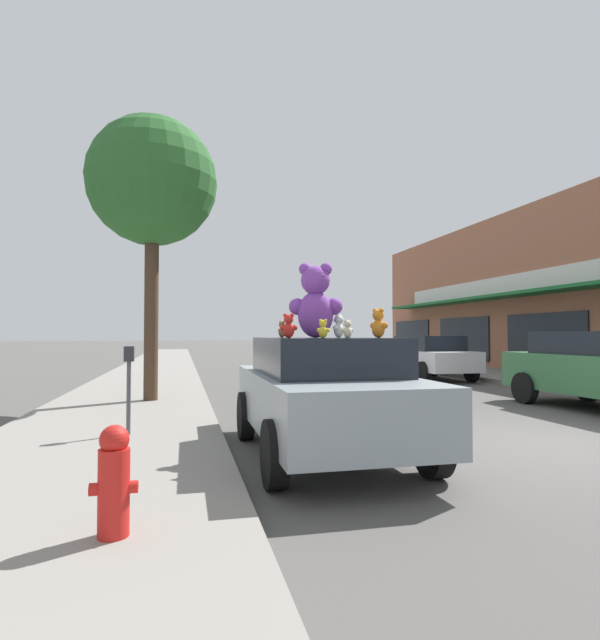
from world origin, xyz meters
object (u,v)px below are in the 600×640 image
teddy_bear_white (339,326)px  street_tree (152,183)px  plush_art_car (324,392)px  teddy_bear_yellow (323,329)px  teddy_bear_blue (348,329)px  teddy_bear_red (289,326)px  parking_meter (129,378)px  fire_hydrant (114,480)px  teddy_bear_cream (348,329)px  parked_car_far_right (429,356)px  teddy_bear_giant (315,302)px  teddy_bear_brown (282,329)px  teddy_bear_orange (378,324)px

teddy_bear_white → street_tree: street_tree is taller
plush_art_car → teddy_bear_yellow: size_ratio=18.27×
teddy_bear_blue → teddy_bear_yellow: bearing=-3.4°
teddy_bear_red → teddy_bear_blue: (1.18, 1.30, -0.01)m
teddy_bear_white → parking_meter: bearing=-70.1°
fire_hydrant → parking_meter: size_ratio=0.62×
teddy_bear_red → teddy_bear_white: 1.02m
teddy_bear_cream → fire_hydrant: 3.20m
parked_car_far_right → parking_meter: 12.72m
teddy_bear_giant → teddy_bear_brown: bearing=-47.9°
street_tree → plush_art_car: bearing=-64.1°
teddy_bear_giant → street_tree: 6.27m
teddy_bear_giant → teddy_bear_blue: bearing=-118.3°
teddy_bear_brown → teddy_bear_red: teddy_bear_red is taller
teddy_bear_giant → teddy_bear_white: size_ratio=3.19×
teddy_bear_yellow → parking_meter: bearing=-5.4°
teddy_bear_yellow → parking_meter: teddy_bear_yellow is taller
teddy_bear_red → street_tree: 6.81m
teddy_bear_blue → street_tree: bearing=-119.9°
teddy_bear_giant → teddy_bear_orange: (0.68, -0.55, -0.30)m
teddy_bear_red → teddy_bear_white: teddy_bear_white is taller
parking_meter → teddy_bear_red: bearing=-42.4°
fire_hydrant → street_tree: bearing=91.4°
parking_meter → teddy_bear_brown: bearing=-10.6°
teddy_bear_giant → teddy_bear_brown: size_ratio=4.14×
teddy_bear_giant → teddy_bear_red: 0.92m
teddy_bear_red → fire_hydrant: size_ratio=0.37×
teddy_bear_orange → teddy_bear_red: bearing=69.0°
street_tree → teddy_bear_orange: bearing=-60.9°
teddy_bear_brown → teddy_bear_red: (-0.20, -1.40, 0.02)m
teddy_bear_red → parking_meter: teddy_bear_red is taller
teddy_bear_orange → parked_car_far_right: size_ratio=0.09×
teddy_bear_giant → teddy_bear_blue: 0.98m
teddy_bear_white → street_tree: 6.60m
parked_car_far_right → teddy_bear_orange: bearing=-120.8°
plush_art_car → teddy_bear_white: size_ratio=12.81×
teddy_bear_brown → parking_meter: size_ratio=0.19×
teddy_bear_cream → teddy_bear_brown: 1.64m
teddy_bear_yellow → teddy_bear_blue: 1.74m
teddy_bear_yellow → fire_hydrant: bearing=76.2°
plush_art_car → fire_hydrant: 3.43m
teddy_bear_yellow → parked_car_far_right: teddy_bear_yellow is taller
fire_hydrant → parking_meter: bearing=94.1°
plush_art_car → teddy_bear_blue: size_ratio=15.36×
teddy_bear_giant → fire_hydrant: (-2.22, -2.67, -1.49)m
teddy_bear_blue → parking_meter: bearing=-74.2°
teddy_bear_yellow → street_tree: street_tree is taller
plush_art_car → fire_hydrant: size_ratio=5.12×
plush_art_car → teddy_bear_giant: size_ratio=4.02×
teddy_bear_giant → teddy_bear_blue: teddy_bear_giant is taller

